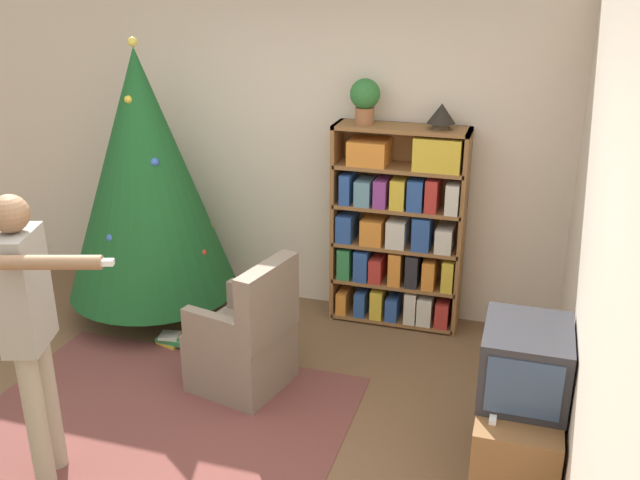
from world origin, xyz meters
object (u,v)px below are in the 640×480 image
Objects in this scene: armchair at (246,343)px; potted_plant at (365,98)px; christmas_tree at (145,175)px; bookshelf at (400,229)px; television at (525,362)px; standing_person at (29,320)px; table_lamp at (442,115)px.

potted_plant reaches higher than armchair.
christmas_tree is 1.60m from armchair.
bookshelf is 1.98m from christmas_tree.
standing_person is (-2.44, -0.76, 0.26)m from television.
standing_person is at bearing -77.33° from christmas_tree.
television is 1.61× the size of potted_plant.
potted_plant is (1.16, 2.38, 0.79)m from standing_person.
potted_plant is at bearing 15.33° from christmas_tree.
christmas_tree is at bearing 157.64° from television.
potted_plant is at bearing 128.32° from television.
christmas_tree is (-1.89, -0.43, 0.38)m from bookshelf.
armchair is (1.12, -0.78, -0.84)m from christmas_tree.
potted_plant reaches higher than bookshelf.
bookshelf is at bearing -178.31° from table_lamp.
table_lamp is at bearing 11.48° from christmas_tree.
television is 0.24× the size of christmas_tree.
potted_plant is at bearing 178.50° from bookshelf.
standing_person is at bearing -121.52° from bookshelf.
armchair is 2.80× the size of potted_plant.
armchair is (-1.76, 0.40, -0.39)m from television.
christmas_tree is at bearing -164.67° from potted_plant.
christmas_tree reaches higher than television.
standing_person is at bearing -115.98° from potted_plant.
christmas_tree is (-2.88, 1.18, 0.45)m from television.
potted_plant reaches higher than television.
television is at bearing -22.36° from christmas_tree.
armchair is 1.49m from standing_person.
christmas_tree reaches higher than potted_plant.
television is 1.85m from armchair.
standing_person reaches higher than television.
armchair is 0.56× the size of standing_person.
bookshelf is at bearing 160.15° from armchair.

